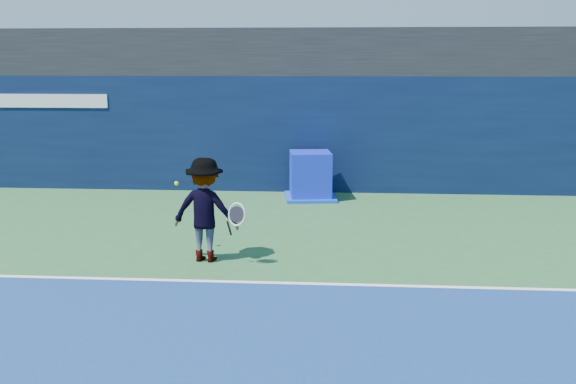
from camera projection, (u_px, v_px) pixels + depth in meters
name	position (u px, v px, depth m)	size (l,w,h in m)	color
ground	(226.00, 376.00, 7.08)	(80.00, 80.00, 0.00)	#295D31
baseline	(258.00, 282.00, 10.01)	(24.00, 0.10, 0.01)	white
stadium_band	(293.00, 52.00, 17.58)	(36.00, 3.00, 1.20)	black
back_wall_assembly	(290.00, 133.00, 17.03)	(36.00, 1.03, 3.00)	#091533
equipment_cart	(310.00, 177.00, 15.95)	(1.37, 1.37, 1.18)	#0E1FC6
tennis_player	(205.00, 210.00, 10.97)	(1.38, 0.82, 1.80)	silver
tennis_ball	(176.00, 183.00, 11.39)	(0.08, 0.08, 0.08)	#C6DA18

